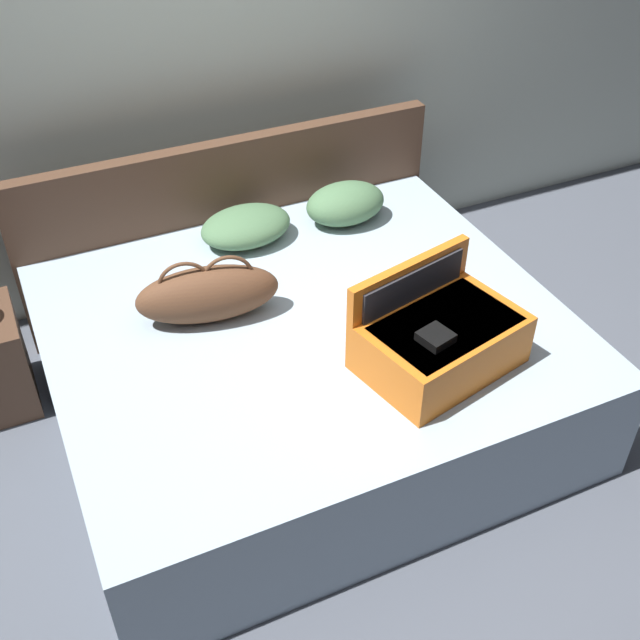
% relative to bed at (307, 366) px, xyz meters
% --- Properties ---
extents(ground_plane, '(12.00, 12.00, 0.00)m').
position_rel_bed_xyz_m(ground_plane, '(0.00, -0.40, -0.25)').
color(ground_plane, '#4C515B').
extents(back_wall, '(8.00, 0.10, 2.60)m').
position_rel_bed_xyz_m(back_wall, '(0.00, 1.25, 1.05)').
color(back_wall, '#B7C1B2').
rests_on(back_wall, ground).
extents(bed, '(2.06, 1.77, 0.51)m').
position_rel_bed_xyz_m(bed, '(0.00, 0.00, 0.00)').
color(bed, '#99ADBC').
rests_on(bed, ground).
extents(headboard, '(2.10, 0.08, 0.90)m').
position_rel_bed_xyz_m(headboard, '(0.00, 0.93, 0.19)').
color(headboard, '#4C3323').
rests_on(headboard, ground).
extents(hard_case_large, '(0.66, 0.53, 0.37)m').
position_rel_bed_xyz_m(hard_case_large, '(0.35, -0.45, 0.38)').
color(hard_case_large, '#D16619').
rests_on(hard_case_large, bed).
extents(duffel_bag, '(0.61, 0.30, 0.29)m').
position_rel_bed_xyz_m(duffel_bag, '(-0.35, 0.18, 0.38)').
color(duffel_bag, brown).
rests_on(duffel_bag, bed).
extents(pillow_near_headboard, '(0.45, 0.34, 0.15)m').
position_rel_bed_xyz_m(pillow_near_headboard, '(-0.01, 0.67, 0.33)').
color(pillow_near_headboard, '#4C724C').
rests_on(pillow_near_headboard, bed).
extents(pillow_center_head, '(0.40, 0.27, 0.19)m').
position_rel_bed_xyz_m(pillow_center_head, '(0.48, 0.63, 0.35)').
color(pillow_center_head, '#4C724C').
rests_on(pillow_center_head, bed).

